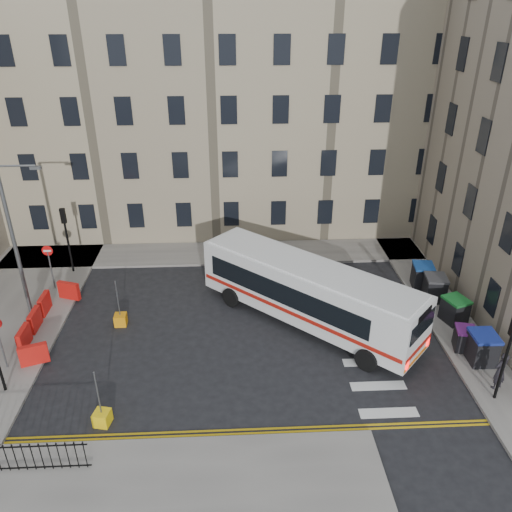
{
  "coord_description": "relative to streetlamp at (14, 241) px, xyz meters",
  "views": [
    {
      "loc": [
        -2.14,
        -20.82,
        14.91
      ],
      "look_at": [
        -0.98,
        2.39,
        3.0
      ],
      "focal_mm": 35.0,
      "sensor_mm": 36.0,
      "label": 1
    }
  ],
  "objects": [
    {
      "name": "wheelie_bin_a",
      "position": [
        22.03,
        -5.11,
        -3.45
      ],
      "size": [
        1.18,
        1.34,
        1.46
      ],
      "rotation": [
        0.0,
        0.0,
        -0.02
      ],
      "color": "black",
      "rests_on": "pavement_east"
    },
    {
      "name": "pedestrian",
      "position": [
        21.95,
        -6.9,
        -3.29
      ],
      "size": [
        0.77,
        0.64,
        1.8
      ],
      "primitive_type": "imported",
      "rotation": [
        0.0,
        0.0,
        3.51
      ],
      "color": "black",
      "rests_on": "pavement_east"
    },
    {
      "name": "wheelie_bin_b",
      "position": [
        21.64,
        -4.18,
        -3.62
      ],
      "size": [
        1.09,
        1.19,
        1.12
      ],
      "rotation": [
        0.0,
        0.0,
        -0.23
      ],
      "color": "black",
      "rests_on": "pavement_east"
    },
    {
      "name": "traffic_light_nw",
      "position": [
        1.0,
        4.5,
        -1.47
      ],
      "size": [
        0.28,
        0.22,
        4.1
      ],
      "color": "black",
      "rests_on": "pavement_west"
    },
    {
      "name": "no_entry_north",
      "position": [
        0.5,
        2.5,
        -2.26
      ],
      "size": [
        0.6,
        0.08,
        3.0
      ],
      "color": "#595B5E",
      "rests_on": "pavement_west"
    },
    {
      "name": "traffic_light_east",
      "position": [
        21.6,
        -7.5,
        -1.47
      ],
      "size": [
        0.28,
        0.22,
        4.1
      ],
      "color": "black",
      "rests_on": "pavement_east"
    },
    {
      "name": "terrace_north",
      "position": [
        6.0,
        13.5,
        4.28
      ],
      "size": [
        38.3,
        10.8,
        17.2
      ],
      "color": "gray",
      "rests_on": "ground"
    },
    {
      "name": "roadworks_barriers",
      "position": [
        1.16,
        -1.5,
        -3.69
      ],
      "size": [
        1.66,
        6.26,
        1.0
      ],
      "color": "red",
      "rests_on": "pavement_west"
    },
    {
      "name": "pavement_west",
      "position": [
        -1.0,
        -1.0,
        -4.26
      ],
      "size": [
        6.0,
        22.0,
        0.15
      ],
      "primitive_type": "cube",
      "color": "slate",
      "rests_on": "ground"
    },
    {
      "name": "pavement_north",
      "position": [
        7.0,
        6.6,
        -4.26
      ],
      "size": [
        36.0,
        3.2,
        0.15
      ],
      "primitive_type": "cube",
      "color": "slate",
      "rests_on": "ground"
    },
    {
      "name": "wheelie_bin_d",
      "position": [
        21.85,
        0.24,
        -3.48
      ],
      "size": [
        1.27,
        1.41,
        1.41
      ],
      "rotation": [
        0.0,
        0.0,
        -0.13
      ],
      "color": "black",
      "rests_on": "pavement_east"
    },
    {
      "name": "wheelie_bin_c",
      "position": [
        22.1,
        -1.89,
        -3.52
      ],
      "size": [
        1.38,
        1.48,
        1.33
      ],
      "rotation": [
        0.0,
        0.0,
        0.33
      ],
      "color": "black",
      "rests_on": "pavement_east"
    },
    {
      "name": "bus",
      "position": [
        14.52,
        -1.41,
        -2.45
      ],
      "size": [
        10.6,
        10.12,
        3.26
      ],
      "rotation": [
        0.0,
        0.0,
        0.82
      ],
      "color": "silver",
      "rests_on": "ground"
    },
    {
      "name": "bollard_yellow",
      "position": [
        4.96,
        -1.18,
        -4.04
      ],
      "size": [
        0.61,
        0.61,
        0.6
      ],
      "primitive_type": "cube",
      "rotation": [
        0.0,
        0.0,
        0.02
      ],
      "color": "orange",
      "rests_on": "ground"
    },
    {
      "name": "wheelie_bin_e",
      "position": [
        21.64,
        1.62,
        -3.48
      ],
      "size": [
        1.28,
        1.42,
        1.4
      ],
      "rotation": [
        0.0,
        0.0,
        -0.15
      ],
      "color": "black",
      "rests_on": "pavement_east"
    },
    {
      "name": "ground",
      "position": [
        13.0,
        -2.0,
        -4.34
      ],
      "size": [
        120.0,
        120.0,
        0.0
      ],
      "primitive_type": "plane",
      "color": "black",
      "rests_on": "ground"
    },
    {
      "name": "pavement_east",
      "position": [
        22.0,
        2.0,
        -4.26
      ],
      "size": [
        2.4,
        26.0,
        0.15
      ],
      "primitive_type": "cube",
      "color": "slate",
      "rests_on": "ground"
    },
    {
      "name": "streetlamp",
      "position": [
        0.0,
        0.0,
        0.0
      ],
      "size": [
        0.5,
        0.22,
        8.14
      ],
      "color": "#595B5E",
      "rests_on": "pavement_west"
    },
    {
      "name": "bollard_chevron",
      "position": [
        5.54,
        -8.0,
        -4.04
      ],
      "size": [
        0.71,
        0.71,
        0.6
      ],
      "primitive_type": "cube",
      "rotation": [
        0.0,
        0.0,
        -0.21
      ],
      "color": "yellow",
      "rests_on": "ground"
    }
  ]
}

